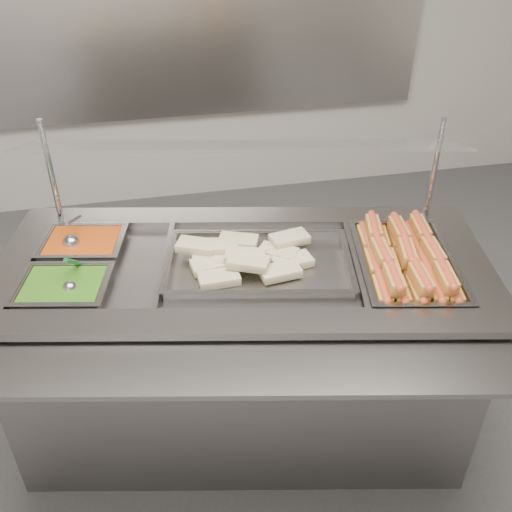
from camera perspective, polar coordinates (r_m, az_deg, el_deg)
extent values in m
plane|color=#4E4E51|center=(2.25, 2.19, -24.13)|extent=(6.00, 6.00, 0.00)
cube|color=#A29D98|center=(3.68, -7.17, 22.67)|extent=(3.00, 0.04, 1.20)
cube|color=gray|center=(2.21, -1.18, -9.40)|extent=(1.72, 0.98, 0.78)
cube|color=gray|center=(1.71, -1.43, -6.81)|extent=(1.68, 0.45, 0.03)
cube|color=gray|center=(2.22, -1.23, 3.87)|extent=(1.68, 0.45, 0.03)
cube|color=gray|center=(2.12, -23.08, -0.81)|extent=(0.22, 0.53, 0.03)
cube|color=gray|center=(2.10, 20.71, -0.62)|extent=(0.22, 0.53, 0.03)
cube|color=black|center=(2.02, -1.28, -3.18)|extent=(1.53, 0.79, 0.02)
cube|color=gray|center=(1.98, 9.92, -0.49)|extent=(0.12, 0.51, 0.01)
cube|color=gray|center=(1.97, -9.17, -0.58)|extent=(0.12, 0.51, 0.01)
cube|color=gray|center=(1.62, -1.48, -11.08)|extent=(1.63, 0.54, 0.02)
cylinder|color=gray|center=(1.87, -24.25, -8.50)|extent=(0.07, 0.23, 0.02)
cylinder|color=gray|center=(1.85, 21.72, -8.40)|extent=(0.07, 0.23, 0.02)
cylinder|color=silver|center=(2.23, -19.83, 7.98)|extent=(0.02, 0.02, 0.40)
cylinder|color=silver|center=(2.21, 17.41, 8.22)|extent=(0.02, 0.02, 0.40)
cube|color=silver|center=(1.95, -1.39, 10.99)|extent=(1.51, 0.55, 0.08)
cube|color=#B7340A|center=(2.16, -16.80, 0.68)|extent=(0.29, 0.24, 0.08)
cube|color=#236B11|center=(1.96, -18.57, -3.52)|extent=(0.29, 0.24, 0.08)
cube|color=#A76723|center=(1.88, 12.49, -3.58)|extent=(0.07, 0.14, 0.05)
cylinder|color=red|center=(1.87, 12.57, -3.06)|extent=(0.06, 0.15, 0.03)
cube|color=#A76723|center=(2.00, 11.65, -0.76)|extent=(0.07, 0.14, 0.05)
cylinder|color=red|center=(1.99, 11.71, -0.33)|extent=(0.06, 0.15, 0.03)
cube|color=#A76723|center=(2.13, 10.91, 1.65)|extent=(0.07, 0.14, 0.05)
cylinder|color=red|center=(2.12, 10.97, 2.07)|extent=(0.05, 0.15, 0.03)
cube|color=#A76723|center=(1.89, 14.14, -3.53)|extent=(0.07, 0.14, 0.05)
cylinder|color=red|center=(1.88, 14.22, -3.03)|extent=(0.06, 0.15, 0.03)
cube|color=#A76723|center=(2.01, 13.21, -0.75)|extent=(0.07, 0.14, 0.05)
cylinder|color=red|center=(2.00, 13.27, -0.32)|extent=(0.06, 0.15, 0.03)
cube|color=#A76723|center=(2.14, 12.37, 1.59)|extent=(0.08, 0.14, 0.05)
cylinder|color=red|center=(2.13, 12.43, 2.07)|extent=(0.06, 0.15, 0.03)
cube|color=#A76723|center=(1.91, 15.79, -3.46)|extent=(0.07, 0.14, 0.05)
cylinder|color=red|center=(1.90, 15.88, -3.00)|extent=(0.05, 0.15, 0.03)
cube|color=#A76723|center=(2.03, 14.75, -0.80)|extent=(0.07, 0.14, 0.05)
cylinder|color=red|center=(2.02, 14.83, -0.31)|extent=(0.06, 0.15, 0.03)
cube|color=#A76723|center=(2.15, 13.84, 1.64)|extent=(0.07, 0.14, 0.05)
cylinder|color=red|center=(2.15, 13.91, 2.06)|extent=(0.06, 0.15, 0.03)
cube|color=#A76723|center=(1.92, 17.42, -3.39)|extent=(0.07, 0.14, 0.05)
cylinder|color=red|center=(1.91, 17.51, -2.96)|extent=(0.06, 0.15, 0.03)
cube|color=#A76723|center=(2.04, 16.29, -0.76)|extent=(0.07, 0.14, 0.05)
cylinder|color=red|center=(2.03, 16.37, -0.30)|extent=(0.05, 0.15, 0.03)
cube|color=#A76723|center=(2.17, 15.29, 1.60)|extent=(0.07, 0.14, 0.05)
cylinder|color=red|center=(2.16, 15.37, 2.05)|extent=(0.06, 0.15, 0.03)
cube|color=#A76723|center=(1.94, 18.98, -3.41)|extent=(0.08, 0.14, 0.05)
cylinder|color=red|center=(1.93, 19.09, -2.93)|extent=(0.06, 0.15, 0.03)
cube|color=#A76723|center=(2.06, 17.77, -0.76)|extent=(0.08, 0.14, 0.05)
cylinder|color=red|center=(2.05, 17.86, -0.29)|extent=(0.06, 0.15, 0.03)
cube|color=#A76723|center=(1.86, 13.61, -2.30)|extent=(0.07, 0.14, 0.05)
cylinder|color=red|center=(1.85, 13.69, -1.81)|extent=(0.05, 0.15, 0.03)
cube|color=#A76723|center=(1.98, 12.43, 0.29)|extent=(0.06, 0.14, 0.05)
cylinder|color=red|center=(1.97, 12.50, 0.77)|extent=(0.05, 0.15, 0.03)
cube|color=#A76723|center=(2.11, 11.65, 2.69)|extent=(0.08, 0.14, 0.05)
cylinder|color=red|center=(2.10, 11.72, 3.15)|extent=(0.06, 0.15, 0.03)
cube|color=#A76723|center=(1.88, 16.16, -2.31)|extent=(0.06, 0.14, 0.05)
cylinder|color=red|center=(1.87, 16.25, -1.82)|extent=(0.05, 0.15, 0.03)
cube|color=#A76723|center=(2.00, 14.88, 0.28)|extent=(0.08, 0.14, 0.05)
cylinder|color=red|center=(1.99, 14.96, 0.75)|extent=(0.06, 0.15, 0.03)
cube|color=#A76723|center=(2.12, 14.08, 2.51)|extent=(0.07, 0.14, 0.05)
cylinder|color=red|center=(2.11, 14.15, 2.96)|extent=(0.05, 0.15, 0.03)
cube|color=#A76723|center=(1.91, 18.45, -2.13)|extent=(0.07, 0.14, 0.05)
cylinder|color=red|center=(1.90, 18.55, -1.64)|extent=(0.05, 0.15, 0.03)
cube|color=#A76723|center=(2.03, 17.26, 0.35)|extent=(0.06, 0.14, 0.05)
cylinder|color=red|center=(2.02, 17.35, 0.82)|extent=(0.05, 0.15, 0.03)
cube|color=#A76723|center=(2.15, 16.07, 2.67)|extent=(0.07, 0.14, 0.05)
cylinder|color=red|center=(2.14, 16.15, 3.12)|extent=(0.05, 0.15, 0.03)
cube|color=beige|center=(1.91, 2.42, -1.59)|extent=(0.14, 0.09, 0.03)
cube|color=beige|center=(1.97, -3.36, -0.43)|extent=(0.14, 0.09, 0.03)
cube|color=beige|center=(1.98, -4.43, -0.26)|extent=(0.14, 0.08, 0.03)
cube|color=beige|center=(2.00, 2.22, 0.32)|extent=(0.15, 0.14, 0.03)
cube|color=beige|center=(1.95, -4.51, -0.91)|extent=(0.14, 0.09, 0.03)
cube|color=beige|center=(1.89, -3.72, -2.25)|extent=(0.14, 0.08, 0.03)
cube|color=beige|center=(1.98, -3.85, -0.15)|extent=(0.15, 0.14, 0.03)
cube|color=beige|center=(1.96, 3.67, -0.56)|extent=(0.15, 0.10, 0.03)
cube|color=beige|center=(1.90, -0.76, -0.64)|extent=(0.15, 0.13, 0.03)
cube|color=beige|center=(2.01, -1.81, 1.49)|extent=(0.15, 0.12, 0.03)
cube|color=beige|center=(2.00, -5.97, 1.01)|extent=(0.15, 0.13, 0.03)
cube|color=beige|center=(2.04, 3.36, 1.74)|extent=(0.15, 0.10, 0.03)
cube|color=beige|center=(1.93, -1.08, -0.03)|extent=(0.15, 0.12, 0.03)
cube|color=beige|center=(1.99, -3.74, 0.92)|extent=(0.15, 0.10, 0.03)
sphere|color=#B7B7BD|center=(2.14, -17.99, 1.22)|extent=(0.06, 0.06, 0.06)
cylinder|color=#B7B7BD|center=(2.17, -17.77, 3.45)|extent=(0.04, 0.15, 0.07)
sphere|color=#B7B7BD|center=(1.92, -18.11, -3.09)|extent=(0.05, 0.05, 0.05)
cylinder|color=#126825|center=(1.95, -17.86, -0.55)|extent=(0.04, 0.12, 0.10)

